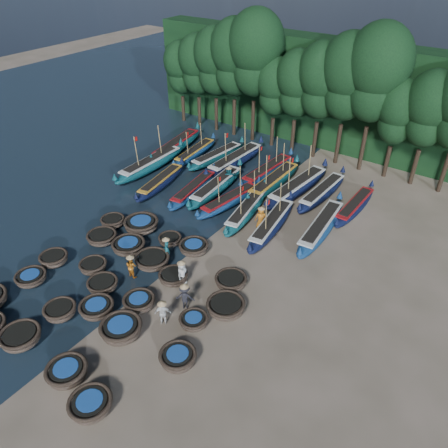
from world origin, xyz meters
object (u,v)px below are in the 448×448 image
Objects in this scene: coracle_19 at (226,306)px; coracle_8 at (121,329)px; fisherman_6 at (261,217)px; coracle_15 at (102,237)px; fisherman_2 at (131,266)px; coracle_6 at (60,311)px; long_boat_13 at (267,171)px; long_boat_12 at (235,160)px; long_boat_17 at (355,206)px; long_boat_10 at (195,152)px; long_boat_11 at (217,156)px; fisherman_0 at (182,272)px; long_boat_15 at (298,187)px; long_boat_4 at (216,186)px; coracle_5 at (31,277)px; coracle_22 at (170,240)px; coracle_7 at (97,308)px; coracle_17 at (152,260)px; coracle_20 at (113,221)px; long_boat_1 at (151,164)px; coracle_3 at (67,372)px; long_boat_7 at (272,224)px; coracle_23 at (194,247)px; long_boat_9 at (176,145)px; coracle_12 at (103,284)px; fisherman_1 at (167,248)px; coracle_11 at (93,266)px; coracle_21 at (141,224)px; long_boat_3 at (194,189)px; coracle_24 at (231,281)px; long_boat_16 at (322,192)px; long_boat_8 at (321,227)px; coracle_10 at (54,259)px; long_boat_6 at (247,210)px; coracle_9 at (178,357)px; fisherman_3 at (185,296)px; coracle_13 at (139,302)px; fisherman_4 at (163,312)px; long_boat_5 at (230,200)px; coracle_16 at (129,246)px; fisherman_5 at (229,176)px; coracle_4 at (90,404)px.

coracle_8 is at bearing -127.47° from coracle_19.
coracle_8 is at bearing 45.48° from fisherman_6.
fisherman_2 reaches higher than coracle_15.
long_boat_13 is at bearing 87.53° from coracle_6.
long_boat_12 is 1.23× the size of long_boat_17.
long_boat_10 is 0.90× the size of long_boat_13.
long_boat_11 is at bearing 93.82° from coracle_15.
long_boat_15 is at bearing -11.16° from fisherman_0.
long_boat_4 is 0.92× the size of long_boat_15.
coracle_22 is at bearing 61.12° from coracle_5.
coracle_7 is 0.87× the size of coracle_17.
fisherman_2 reaches higher than coracle_8.
long_boat_17 reaches higher than coracle_22.
coracle_20 is at bearing 168.87° from coracle_19.
long_boat_1 is 5.27× the size of fisherman_2.
long_boat_7 is (1.71, 16.70, 0.07)m from coracle_3.
coracle_23 is 3.25m from fisherman_0.
coracle_3 is 26.33m from long_boat_9.
long_boat_15 is at bearing 76.06° from coracle_12.
fisherman_6 is (11.33, -6.53, 0.43)m from long_boat_10.
fisherman_1 is (0.96, -1.38, 0.57)m from coracle_22.
coracle_8 is 1.35× the size of coracle_11.
coracle_21 reaches higher than coracle_6.
long_boat_3 is at bearing 114.00° from coracle_8.
coracle_24 is at bearing 33.97° from coracle_5.
fisherman_2 is (0.28, -3.92, 0.46)m from coracle_22.
long_boat_16 is at bearing 24.50° from long_boat_3.
fisherman_6 is (9.04, 6.04, 0.54)m from coracle_20.
long_boat_8 reaches higher than coracle_17.
coracle_7 is at bearing -43.90° from coracle_15.
fisherman_2 reaches higher than coracle_7.
long_boat_9 is at bearing 118.94° from coracle_3.
long_boat_10 reaches higher than coracle_10.
coracle_15 is 15.70m from long_boat_13.
long_boat_17 is at bearing 15.67° from long_boat_3.
long_boat_1 is 1.25× the size of long_boat_17.
long_boat_3 is 0.86× the size of long_boat_8.
coracle_15 is 16.08m from long_boat_15.
long_boat_6 reaches higher than coracle_11.
coracle_9 is 0.86× the size of coracle_17.
coracle_21 is at bearing 143.84° from coracle_17.
coracle_7 is 1.26× the size of coracle_10.
coracle_13 is at bearing 6.83° from fisherman_3.
fisherman_1 reaches higher than fisherman_4.
fisherman_1 reaches higher than long_boat_11.
long_boat_5 is at bearing 86.13° from coracle_12.
fisherman_5 reaches higher than coracle_16.
long_boat_8 is 11.10m from fisherman_1.
fisherman_1 is (-4.49, 10.27, 0.52)m from coracle_4.
coracle_6 is at bearing -32.82° from coracle_10.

